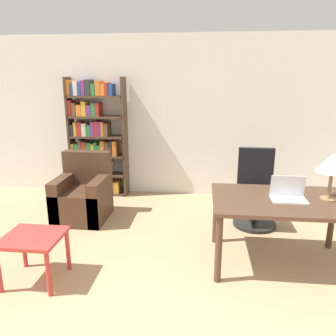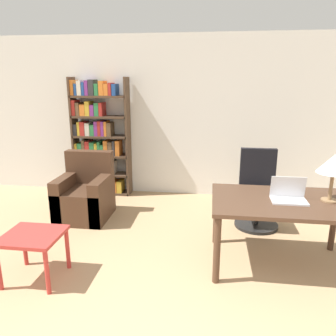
% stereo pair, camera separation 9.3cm
% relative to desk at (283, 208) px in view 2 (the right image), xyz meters
% --- Properties ---
extents(wall_back, '(8.00, 0.06, 2.70)m').
position_rel_desk_xyz_m(wall_back, '(-0.93, 2.23, 0.69)').
color(wall_back, white).
rests_on(wall_back, ground_plane).
extents(desk, '(1.49, 0.96, 0.75)m').
position_rel_desk_xyz_m(desk, '(0.00, 0.00, 0.00)').
color(desk, '#4C3323').
rests_on(desk, ground_plane).
extents(laptop, '(0.36, 0.24, 0.25)m').
position_rel_desk_xyz_m(laptop, '(0.04, -0.00, 0.15)').
color(laptop, silver).
rests_on(laptop, desk).
extents(table_lamp, '(0.33, 0.33, 0.50)m').
position_rel_desk_xyz_m(table_lamp, '(0.46, 0.04, 0.48)').
color(table_lamp, olive).
rests_on(table_lamp, desk).
extents(office_chair, '(0.59, 0.59, 1.06)m').
position_rel_desk_xyz_m(office_chair, '(-0.12, 1.05, -0.21)').
color(office_chair, black).
rests_on(office_chair, ground_plane).
extents(side_table_blue, '(0.56, 0.52, 0.49)m').
position_rel_desk_xyz_m(side_table_blue, '(-2.51, -0.60, -0.25)').
color(side_table_blue, '#B2332D').
rests_on(side_table_blue, ground_plane).
extents(armchair, '(0.71, 0.74, 0.95)m').
position_rel_desk_xyz_m(armchair, '(-2.58, 0.96, -0.34)').
color(armchair, '#472D1E').
rests_on(armchair, ground_plane).
extents(bookshelf, '(0.99, 0.28, 2.02)m').
position_rel_desk_xyz_m(bookshelf, '(-2.73, 2.04, 0.28)').
color(bookshelf, '#4C3828').
rests_on(bookshelf, ground_plane).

